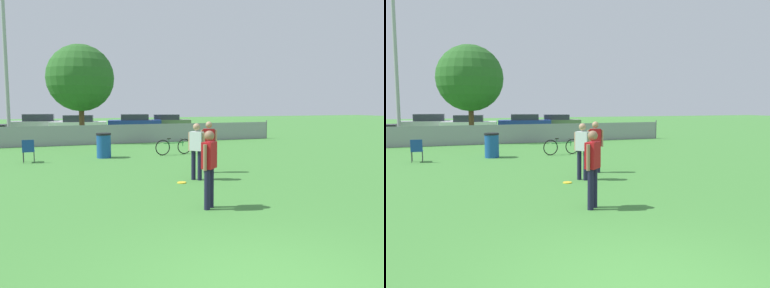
# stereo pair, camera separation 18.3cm
# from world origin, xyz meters

# --- Properties ---
(fence_backline) EXTENTS (22.30, 0.07, 1.21)m
(fence_backline) POSITION_xyz_m (0.00, 18.00, 0.55)
(fence_backline) COLOR gray
(fence_backline) RESTS_ON ground_plane
(light_pole) EXTENTS (0.90, 0.36, 10.27)m
(light_pole) POSITION_xyz_m (-4.56, 19.47, 5.92)
(light_pole) COLOR #9E9EA3
(light_pole) RESTS_ON ground_plane
(tree_near_pole) EXTENTS (4.07, 4.07, 5.90)m
(tree_near_pole) POSITION_xyz_m (-0.57, 20.47, 3.86)
(tree_near_pole) COLOR brown
(tree_near_pole) RESTS_ON ground_plane
(player_defender_red) EXTENTS (0.42, 0.42, 1.70)m
(player_defender_red) POSITION_xyz_m (0.77, 3.70, 0.98)
(player_defender_red) COLOR #191933
(player_defender_red) RESTS_ON ground_plane
(player_receiver_white) EXTENTS (0.42, 0.42, 1.70)m
(player_receiver_white) POSITION_xyz_m (1.65, 6.69, 0.98)
(player_receiver_white) COLOR #191933
(player_receiver_white) RESTS_ON ground_plane
(player_thrower_red) EXTENTS (0.49, 0.35, 1.70)m
(player_thrower_red) POSITION_xyz_m (2.48, 7.68, 0.98)
(player_thrower_red) COLOR #191933
(player_thrower_red) RESTS_ON ground_plane
(frisbee_disc) EXTENTS (0.26, 0.26, 0.03)m
(frisbee_disc) POSITION_xyz_m (1.09, 6.42, 0.01)
(frisbee_disc) COLOR yellow
(frisbee_disc) RESTS_ON ground_plane
(folding_chair_sideline) EXTENTS (0.44, 0.44, 0.90)m
(folding_chair_sideline) POSITION_xyz_m (-3.23, 12.10, 0.52)
(folding_chair_sideline) COLOR #333338
(folding_chair_sideline) RESTS_ON ground_plane
(bicycle_sideline) EXTENTS (1.76, 0.44, 0.75)m
(bicycle_sideline) POSITION_xyz_m (2.77, 12.35, 0.36)
(bicycle_sideline) COLOR black
(bicycle_sideline) RESTS_ON ground_plane
(trash_bin) EXTENTS (0.62, 0.62, 1.05)m
(trash_bin) POSITION_xyz_m (-0.31, 12.45, 0.53)
(trash_bin) COLOR #194C99
(trash_bin) RESTS_ON ground_plane
(parked_car_silver) EXTENTS (4.59, 2.02, 1.48)m
(parked_car_silver) POSITION_xyz_m (-3.28, 29.38, 0.70)
(parked_car_silver) COLOR black
(parked_car_silver) RESTS_ON ground_plane
(parked_car_white) EXTENTS (4.54, 2.37, 1.42)m
(parked_car_white) POSITION_xyz_m (-0.28, 27.56, 0.68)
(parked_car_white) COLOR black
(parked_car_white) RESTS_ON ground_plane
(parked_car_blue) EXTENTS (4.79, 2.67, 1.42)m
(parked_car_blue) POSITION_xyz_m (4.53, 28.86, 0.70)
(parked_car_blue) COLOR black
(parked_car_blue) RESTS_ON ground_plane
(parked_car_olive) EXTENTS (4.73, 2.70, 1.34)m
(parked_car_olive) POSITION_xyz_m (7.68, 29.80, 0.67)
(parked_car_olive) COLOR black
(parked_car_olive) RESTS_ON ground_plane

